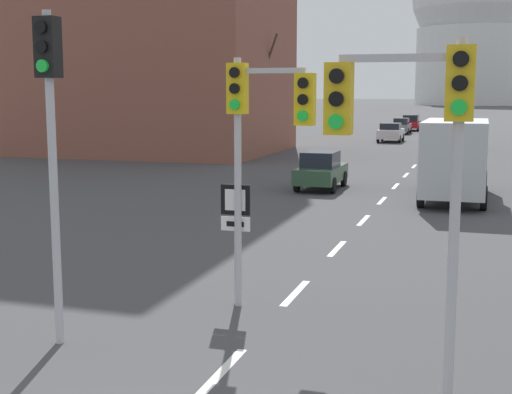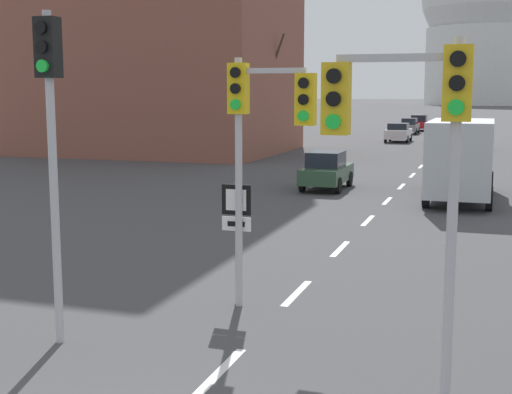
{
  "view_description": "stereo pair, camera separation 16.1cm",
  "coord_description": "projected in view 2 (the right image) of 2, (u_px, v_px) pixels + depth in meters",
  "views": [
    {
      "loc": [
        3.61,
        -6.01,
        4.21
      ],
      "look_at": [
        -0.14,
        5.82,
        2.37
      ],
      "focal_mm": 50.0,
      "sensor_mm": 36.0,
      "label": 1
    },
    {
      "loc": [
        3.77,
        -5.96,
        4.21
      ],
      "look_at": [
        -0.14,
        5.82,
        2.37
      ],
      "focal_mm": 50.0,
      "sensor_mm": 36.0,
      "label": 2
    }
  ],
  "objects": [
    {
      "name": "traffic_signal_near_left",
      "position": [
        51.0,
        117.0,
        11.54
      ],
      "size": [
        0.36,
        0.34,
        5.49
      ],
      "color": "#B2B2B7",
      "rests_on": "ground_plane"
    },
    {
      "name": "route_sign_post",
      "position": [
        237.0,
        222.0,
        14.04
      ],
      "size": [
        0.6,
        0.08,
        2.46
      ],
      "color": "#B2B2B7",
      "rests_on": "ground_plane"
    },
    {
      "name": "sedan_mid_centre",
      "position": [
        410.0,
        126.0,
        71.29
      ],
      "size": [
        1.7,
        4.19,
        1.59
      ],
      "color": "slate",
      "rests_on": "ground_plane"
    },
    {
      "name": "sedan_far_left",
      "position": [
        326.0,
        170.0,
        30.89
      ],
      "size": [
        1.74,
        3.89,
        1.66
      ],
      "color": "#2D4C33",
      "rests_on": "ground_plane"
    },
    {
      "name": "sedan_near_right",
      "position": [
        398.0,
        132.0,
        59.91
      ],
      "size": [
        1.95,
        4.15,
        1.59
      ],
      "color": "silver",
      "rests_on": "ground_plane"
    },
    {
      "name": "capitol_dome",
      "position": [
        485.0,
        16.0,
        222.94
      ],
      "size": [
        39.99,
        39.99,
        56.48
      ],
      "color": "silver",
      "rests_on": "ground_plane"
    },
    {
      "name": "delivery_truck",
      "position": [
        461.0,
        157.0,
        27.59
      ],
      "size": [
        2.44,
        7.2,
        3.14
      ],
      "color": "#333842",
      "rests_on": "ground_plane"
    },
    {
      "name": "lane_stripe_5",
      "position": [
        401.0,
        186.0,
        31.93
      ],
      "size": [
        0.16,
        2.0,
        0.01
      ],
      "primitive_type": "cube",
      "color": "silver",
      "rests_on": "ground_plane"
    },
    {
      "name": "lane_stripe_6",
      "position": [
        412.0,
        175.0,
        36.15
      ],
      "size": [
        0.16,
        2.0,
        0.01
      ],
      "primitive_type": "cube",
      "color": "silver",
      "rests_on": "ground_plane"
    },
    {
      "name": "traffic_signal_centre_tall",
      "position": [
        261.0,
        121.0,
        13.48
      ],
      "size": [
        1.68,
        0.34,
        4.85
      ],
      "color": "#B2B2B7",
      "rests_on": "ground_plane"
    },
    {
      "name": "sedan_near_left",
      "position": [
        473.0,
        138.0,
        52.8
      ],
      "size": [
        1.73,
        3.81,
        1.59
      ],
      "color": "black",
      "rests_on": "ground_plane"
    },
    {
      "name": "sedan_far_right",
      "position": [
        419.0,
        123.0,
        77.23
      ],
      "size": [
        1.91,
        4.56,
        1.71
      ],
      "color": "maroon",
      "rests_on": "ground_plane"
    },
    {
      "name": "lane_stripe_1",
      "position": [
        297.0,
        293.0,
        15.03
      ],
      "size": [
        0.16,
        2.0,
        0.01
      ],
      "primitive_type": "cube",
      "color": "silver",
      "rests_on": "ground_plane"
    },
    {
      "name": "lane_stripe_0",
      "position": [
        220.0,
        372.0,
        10.8
      ],
      "size": [
        0.16,
        2.0,
        0.01
      ],
      "primitive_type": "cube",
      "color": "silver",
      "rests_on": "ground_plane"
    },
    {
      "name": "lane_stripe_3",
      "position": [
        368.0,
        220.0,
        23.48
      ],
      "size": [
        0.16,
        2.0,
        0.01
      ],
      "primitive_type": "cube",
      "color": "silver",
      "rests_on": "ground_plane"
    },
    {
      "name": "lane_stripe_2",
      "position": [
        340.0,
        249.0,
        19.25
      ],
      "size": [
        0.16,
        2.0,
        0.01
      ],
      "primitive_type": "cube",
      "color": "silver",
      "rests_on": "ground_plane"
    },
    {
      "name": "traffic_signal_near_right",
      "position": [
        412.0,
        131.0,
        9.27
      ],
      "size": [
        1.92,
        0.34,
        4.9
      ],
      "color": "#B2B2B7",
      "rests_on": "ground_plane"
    },
    {
      "name": "bare_tree_left_near",
      "position": [
        268.0,
        88.0,
        47.62
      ],
      "size": [
        2.87,
        4.42,
        8.77
      ],
      "color": "#473828",
      "rests_on": "ground_plane"
    },
    {
      "name": "lane_stripe_7",
      "position": [
        421.0,
        166.0,
        40.38
      ],
      "size": [
        0.16,
        2.0,
        0.01
      ],
      "primitive_type": "cube",
      "color": "silver",
      "rests_on": "ground_plane"
    },
    {
      "name": "lane_stripe_4",
      "position": [
        387.0,
        201.0,
        27.7
      ],
      "size": [
        0.16,
        2.0,
        0.01
      ],
      "primitive_type": "cube",
      "color": "silver",
      "rests_on": "ground_plane"
    }
  ]
}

